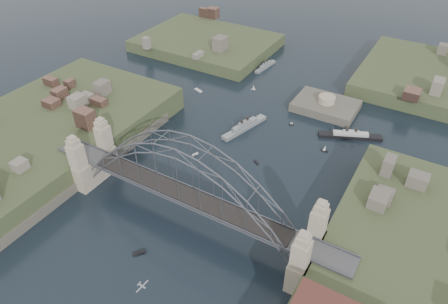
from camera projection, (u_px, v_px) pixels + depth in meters
ground at (188, 219)px, 104.48m from camera, size 500.00×500.00×0.00m
bridge at (186, 184)px, 97.00m from camera, size 84.00×13.80×24.60m
shore_west at (37, 146)px, 126.45m from camera, size 50.50×90.00×12.00m
headland_nw at (207, 47)px, 191.39m from camera, size 60.00×45.00×9.00m
fort_island at (325, 110)px, 147.72m from camera, size 22.00×16.00×9.40m
naval_cruiser_near at (244, 127)px, 136.85m from camera, size 7.54×19.40×5.82m
naval_cruiser_far at (265, 66)px, 174.23m from camera, size 3.47×14.07×4.71m
ocean_liner at (350, 136)px, 132.93m from camera, size 19.77×10.82×5.01m
aeroplane at (142, 286)px, 79.74m from camera, size 1.79×3.34×0.48m
small_boat_a at (195, 154)px, 125.99m from camera, size 1.44×2.30×0.45m
small_boat_b at (256, 162)px, 122.84m from camera, size 2.01×1.75×0.45m
small_boat_c at (139, 253)px, 95.76m from camera, size 2.75×3.11×0.45m
small_boat_d at (325, 149)px, 127.07m from camera, size 2.19×1.04×2.38m
small_boat_e at (198, 90)px, 158.50m from camera, size 4.00×2.48×0.45m
small_boat_f at (291, 124)px, 139.30m from camera, size 1.42×1.30×1.43m
small_boat_h at (253, 88)px, 158.56m from camera, size 2.04×1.29×2.38m
small_boat_i at (326, 218)px, 103.60m from camera, size 2.65×1.77×2.38m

